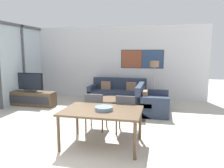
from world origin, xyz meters
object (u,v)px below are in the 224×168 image
at_px(tv_console, 31,98).
at_px(television, 30,83).
at_px(coffee_table, 110,102).
at_px(dining_chair_left, 95,109).
at_px(fruit_bowl, 104,108).
at_px(floor_lamp, 154,68).
at_px(dining_table, 102,113).
at_px(sofa_side, 150,104).
at_px(sofa_main, 118,94).
at_px(dining_chair_centre, 126,112).

relative_size(tv_console, television, 1.85).
bearing_deg(coffee_table, dining_chair_left, -87.63).
xyz_separation_m(coffee_table, fruit_bowl, (0.49, -2.52, 0.47)).
bearing_deg(floor_lamp, dining_table, -102.50).
bearing_deg(fruit_bowl, television, 141.70).
distance_m(sofa_side, floor_lamp, 1.62).
xyz_separation_m(coffee_table, floor_lamp, (1.29, 1.36, 0.98)).
distance_m(dining_table, floor_lamp, 3.99).
relative_size(tv_console, sofa_main, 0.83).
relative_size(tv_console, sofa_side, 1.23).
xyz_separation_m(sofa_main, fruit_bowl, (0.49, -3.82, 0.49)).
distance_m(coffee_table, dining_chair_left, 1.74).
bearing_deg(floor_lamp, tv_console, -162.39).
bearing_deg(tv_console, dining_table, -38.30).
distance_m(dining_chair_centre, fruit_bowl, 0.86).
relative_size(television, floor_lamp, 0.60).
distance_m(sofa_main, dining_chair_left, 3.04).
xyz_separation_m(sofa_side, dining_chair_centre, (-0.43, -1.86, 0.23)).
bearing_deg(sofa_main, sofa_side, -44.44).
xyz_separation_m(tv_console, coffee_table, (2.79, -0.07, 0.05)).
xyz_separation_m(sofa_side, dining_chair_left, (-1.16, -1.82, 0.23)).
bearing_deg(coffee_table, tv_console, 178.63).
height_order(coffee_table, fruit_bowl, fruit_bowl).
height_order(sofa_side, coffee_table, sofa_side).
bearing_deg(fruit_bowl, dining_chair_left, 117.72).
bearing_deg(sofa_side, television, 90.28).
distance_m(sofa_main, coffee_table, 1.30).
height_order(coffee_table, dining_chair_centre, dining_chair_centre).
relative_size(coffee_table, floor_lamp, 0.61).
bearing_deg(sofa_side, dining_table, 162.76).
distance_m(television, dining_chair_centre, 4.05).
bearing_deg(fruit_bowl, coffee_table, 100.94).
xyz_separation_m(sofa_main, dining_table, (0.44, -3.78, 0.38)).
distance_m(television, sofa_side, 4.06).
bearing_deg(coffee_table, dining_table, -80.00).
height_order(dining_chair_centre, fruit_bowl, dining_chair_centre).
relative_size(coffee_table, fruit_bowl, 2.67).
bearing_deg(tv_console, television, 90.00).
distance_m(television, coffee_table, 2.84).
relative_size(tv_console, fruit_bowl, 4.88).
bearing_deg(television, tv_console, -90.00).
relative_size(sofa_side, floor_lamp, 0.91).
xyz_separation_m(sofa_main, floor_lamp, (1.29, 0.06, 1.00)).
distance_m(sofa_side, dining_chair_left, 2.17).
bearing_deg(television, dining_chair_left, -32.13).
height_order(sofa_main, sofa_side, same).
relative_size(fruit_bowl, floor_lamp, 0.23).
xyz_separation_m(tv_console, fruit_bowl, (3.28, -2.59, 0.52)).
relative_size(coffee_table, dining_chair_centre, 1.03).
bearing_deg(dining_chair_left, dining_table, -64.06).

